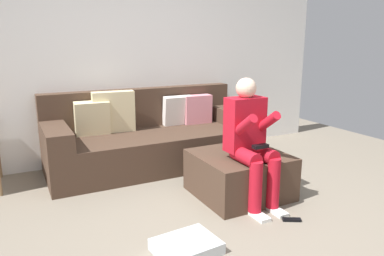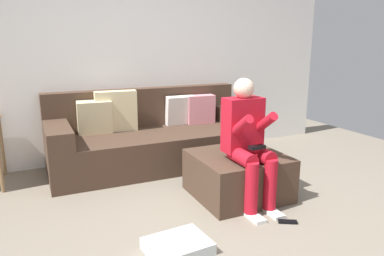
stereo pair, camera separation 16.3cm
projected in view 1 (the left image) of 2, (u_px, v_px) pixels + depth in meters
The scene contains 7 objects.
ground_plane at pixel (238, 241), 2.72m from camera, with size 7.08×7.08×0.00m, color slate.
wall_back at pixel (132, 48), 4.45m from camera, with size 5.44×0.10×2.72m, color white.
couch_sectional at pixel (151, 139), 4.32m from camera, with size 2.39×0.93×0.89m.
ottoman at pixel (239, 174), 3.50m from camera, with size 0.81×0.78×0.41m, color #473326.
person_seated at pixel (251, 138), 3.22m from camera, with size 0.34×0.58×1.14m.
storage_bin at pixel (186, 246), 2.57m from camera, with size 0.43×0.34×0.08m, color silver.
remote_near_ottoman at pixel (292, 220), 3.02m from camera, with size 0.15×0.04×0.02m, color black.
Camera 1 is at (-1.42, -2.03, 1.45)m, focal length 34.23 mm.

